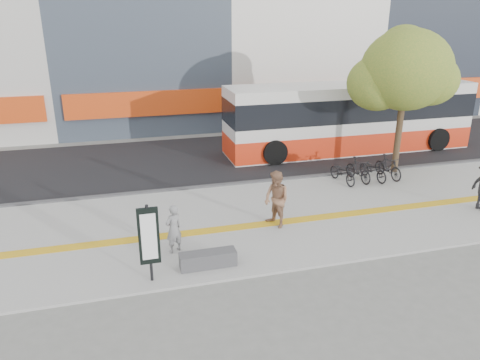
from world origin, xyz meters
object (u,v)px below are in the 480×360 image
object	(u,v)px
bus	(349,119)
seated_woman	(174,229)
street_tree	(404,71)
signboard	(149,237)
pedestrian_tan	(276,199)
bench	(208,259)

from	to	relation	value
bus	seated_woman	bearing A→B (deg)	-139.98
street_tree	bus	distance (m)	4.66
signboard	pedestrian_tan	world-z (taller)	signboard
bench	street_tree	xyz separation A→B (m)	(9.78, 6.02, 4.21)
seated_woman	bus	bearing A→B (deg)	-169.00
signboard	pedestrian_tan	size ratio (longest dim) A/B	1.14
bench	bus	xyz separation A→B (m)	(9.42, 9.70, 1.37)
signboard	bus	bearing A→B (deg)	42.23
bench	signboard	bearing A→B (deg)	-169.19
bench	street_tree	size ratio (longest dim) A/B	0.25
signboard	street_tree	bearing A→B (deg)	29.07
bus	seated_woman	distance (m)	13.37
bus	seated_woman	world-z (taller)	bus
bench	street_tree	bearing A→B (deg)	31.62
street_tree	seated_woman	size ratio (longest dim) A/B	4.19
signboard	street_tree	world-z (taller)	street_tree
seated_woman	street_tree	bearing A→B (deg)	175.86
signboard	seated_woman	size ratio (longest dim) A/B	1.46
bench	bus	size ratio (longest dim) A/B	0.12
pedestrian_tan	bus	bearing A→B (deg)	117.90
street_tree	seated_woman	xyz separation A→B (m)	(-10.58, -4.91, -3.68)
bench	seated_woman	xyz separation A→B (m)	(-0.80, 1.12, 0.53)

